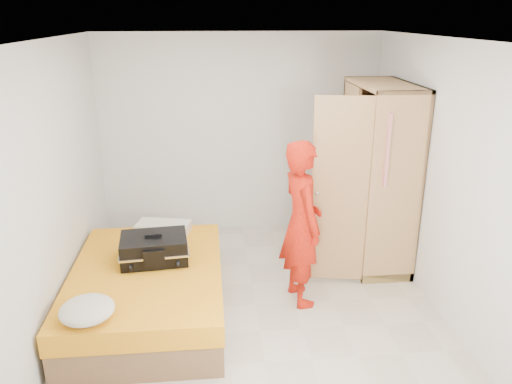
{
  "coord_description": "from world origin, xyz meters",
  "views": [
    {
      "loc": [
        -0.42,
        -4.37,
        2.8
      ],
      "look_at": [
        0.07,
        0.63,
        1.0
      ],
      "focal_mm": 35.0,
      "sensor_mm": 36.0,
      "label": 1
    }
  ],
  "objects": [
    {
      "name": "suitcase",
      "position": [
        -0.98,
        0.12,
        0.63
      ],
      "size": [
        0.7,
        0.55,
        0.28
      ],
      "rotation": [
        0.0,
        0.0,
        0.09
      ],
      "color": "black",
      "rests_on": "bed"
    },
    {
      "name": "room",
      "position": [
        0.0,
        0.0,
        1.3
      ],
      "size": [
        4.0,
        4.02,
        2.6
      ],
      "color": "beige",
      "rests_on": "ground"
    },
    {
      "name": "bed",
      "position": [
        -1.05,
        -0.05,
        0.25
      ],
      "size": [
        1.42,
        2.02,
        0.5
      ],
      "color": "brown",
      "rests_on": "ground"
    },
    {
      "name": "round_cushion",
      "position": [
        -1.42,
        -0.85,
        0.58
      ],
      "size": [
        0.43,
        0.43,
        0.17
      ],
      "primitive_type": "ellipsoid",
      "color": "white",
      "rests_on": "bed"
    },
    {
      "name": "pillow",
      "position": [
        -0.95,
        0.8,
        0.55
      ],
      "size": [
        0.63,
        0.42,
        0.11
      ],
      "primitive_type": "cube",
      "rotation": [
        0.0,
        0.0,
        -0.23
      ],
      "color": "white",
      "rests_on": "bed"
    },
    {
      "name": "person",
      "position": [
        0.47,
        0.09,
        0.85
      ],
      "size": [
        0.52,
        0.68,
        1.69
      ],
      "primitive_type": "imported",
      "rotation": [
        0.0,
        0.0,
        1.76
      ],
      "color": "red",
      "rests_on": "ground"
    },
    {
      "name": "wardrobe",
      "position": [
        1.45,
        0.86,
        1.0
      ],
      "size": [
        1.17,
        1.2,
        2.1
      ],
      "color": "tan",
      "rests_on": "ground"
    }
  ]
}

